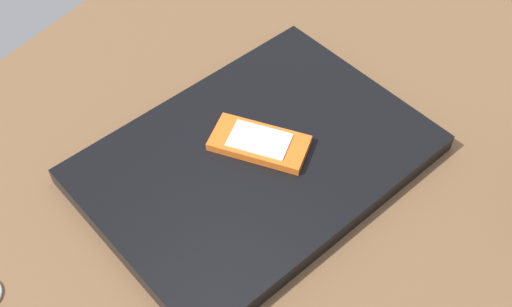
% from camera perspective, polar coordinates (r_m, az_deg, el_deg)
% --- Properties ---
extents(desk_surface, '(1.20, 0.80, 0.03)m').
position_cam_1_polar(desk_surface, '(0.66, 2.57, -4.64)').
color(desk_surface, brown).
rests_on(desk_surface, ground).
extents(laptop_closed, '(0.39, 0.32, 0.02)m').
position_cam_1_polar(laptop_closed, '(0.66, 0.00, -0.53)').
color(laptop_closed, black).
rests_on(laptop_closed, desk_surface).
extents(cell_phone_on_laptop, '(0.07, 0.11, 0.01)m').
position_cam_1_polar(cell_phone_on_laptop, '(0.65, 0.30, 0.97)').
color(cell_phone_on_laptop, orange).
rests_on(cell_phone_on_laptop, laptop_closed).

